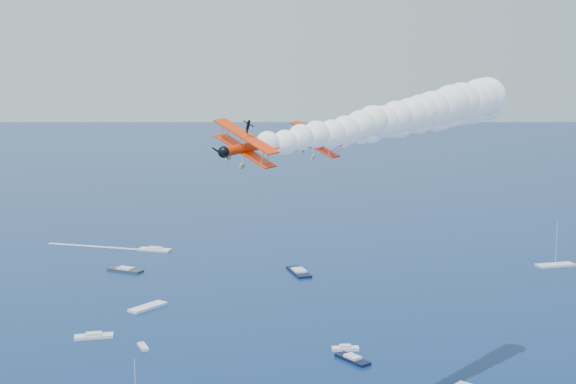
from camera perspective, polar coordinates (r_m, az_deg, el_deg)
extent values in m
cube|color=white|center=(288.52, -9.73, -4.18)|extent=(12.47, 8.91, 0.70)
cube|color=black|center=(180.22, 4.75, -12.12)|extent=(6.73, 9.51, 0.70)
cube|color=white|center=(190.42, -10.58, -11.07)|extent=(2.73, 5.28, 0.70)
cube|color=black|center=(253.44, 0.80, -5.87)|extent=(5.87, 14.67, 0.70)
cube|color=white|center=(186.56, 4.22, -11.37)|extent=(6.58, 2.94, 0.70)
cube|color=white|center=(220.44, -10.24, -8.28)|extent=(11.02, 10.41, 0.70)
cube|color=white|center=(199.91, -14.04, -10.22)|extent=(9.38, 3.24, 0.70)
cube|color=#2F363F|center=(261.25, -11.82, -5.61)|extent=(12.06, 10.35, 0.70)
cube|color=silver|center=(277.20, 18.99, -5.08)|extent=(13.48, 5.11, 0.70)
cube|color=white|center=(300.10, -14.05, -3.88)|extent=(34.75, 19.07, 0.04)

